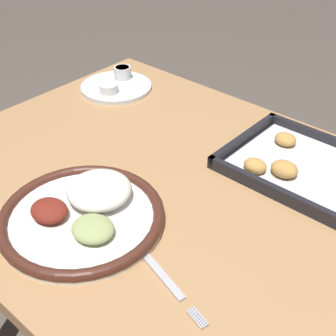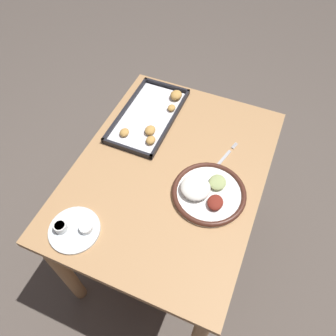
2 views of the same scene
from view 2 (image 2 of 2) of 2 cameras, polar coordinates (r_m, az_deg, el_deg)
The scene contains 6 objects.
ground_plane at distance 1.93m, azimuth 0.17°, elevation -12.79°, with size 8.00×8.00×0.00m, color #564C44.
dining_table at distance 1.40m, azimuth 0.23°, elevation -3.33°, with size 0.98×0.73×0.71m.
dinner_plate at distance 1.23m, azimuth 6.87°, elevation -4.19°, with size 0.28×0.28×0.05m.
fork at distance 1.35m, azimuth 9.60°, elevation 1.60°, with size 0.19×0.06×0.00m.
saucer_plate at distance 1.20m, azimuth -16.09°, elevation -10.20°, with size 0.18×0.18×0.04m.
baking_tray at distance 1.48m, azimuth -3.04°, elevation 9.06°, with size 0.43×0.23×0.04m.
Camera 2 is at (-0.70, -0.29, 1.77)m, focal length 35.00 mm.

